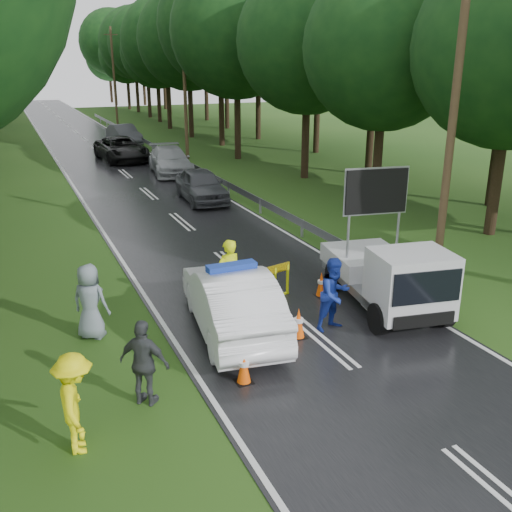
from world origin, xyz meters
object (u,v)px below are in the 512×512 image
barrier (256,279)px  officer (229,276)px  queue_car_second (170,161)px  police_sedan (232,301)px  queue_car_fourth (124,135)px  queue_car_third (121,149)px  work_truck (390,275)px  civilian (335,294)px  queue_car_first (201,185)px

barrier → officer: bearing=171.8°
officer → queue_car_second: 20.78m
police_sedan → queue_car_fourth: bearing=-89.1°
barrier → queue_car_third: (1.39, 26.30, 0.05)m
work_truck → civilian: 2.06m
police_sedan → queue_car_first: 14.46m
work_truck → queue_car_second: (-0.03, 22.10, -0.21)m
police_sedan → work_truck: (4.45, -0.47, 0.17)m
work_truck → queue_car_second: work_truck is taller
work_truck → queue_car_third: size_ratio=0.84×
work_truck → queue_car_third: (-1.83, 28.10, -0.19)m
officer → civilian: (2.04, -2.16, -0.06)m
queue_car_first → queue_car_second: 7.70m
police_sedan → queue_car_second: police_sedan is taller
officer → queue_car_first: bearing=-118.4°
civilian → queue_car_fourth: (1.99, 36.63, -0.14)m
queue_car_second → work_truck: bearing=-82.9°
police_sedan → work_truck: 4.47m
queue_car_second → civilian: bearing=-88.0°
barrier → civilian: (1.20, -2.24, 0.19)m
queue_car_third → queue_car_first: bearing=-89.2°
queue_car_first → queue_car_third: (-1.23, 13.68, 0.03)m
police_sedan → work_truck: work_truck is taller
queue_car_second → queue_car_fourth: size_ratio=1.12×
barrier → civilian: 2.55m
queue_car_second → queue_car_fourth: queue_car_fourth is taller
queue_car_first → queue_car_third: size_ratio=0.79×
queue_car_fourth → officer: bearing=-102.6°
work_truck → barrier: work_truck is taller
officer → queue_car_third: bearing=-108.0°
police_sedan → civilian: 2.60m
barrier → queue_car_second: size_ratio=0.43×
officer → queue_car_fourth: size_ratio=0.41×
police_sedan → queue_car_fourth: (4.42, 35.72, -0.02)m
work_truck → queue_car_third: 28.16m
civilian → barrier: bearing=106.9°
civilian → queue_car_fourth: size_ratio=0.39×
queue_car_third → civilian: bearing=-94.7°
police_sedan → civilian: bearing=167.4°
police_sedan → work_truck: bearing=-178.1°
police_sedan → queue_car_fourth: 35.99m
civilian → queue_car_third: 28.54m
police_sedan → barrier: bearing=-124.8°
barrier → queue_car_fourth: 34.54m
officer → queue_car_third: 26.48m
officer → barrier: bearing=172.4°
barrier → work_truck: bearing=-42.9°
police_sedan → queue_car_third: size_ratio=0.89×
civilian → queue_car_third: (0.19, 28.54, -0.14)m
work_truck → queue_car_fourth: work_truck is taller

